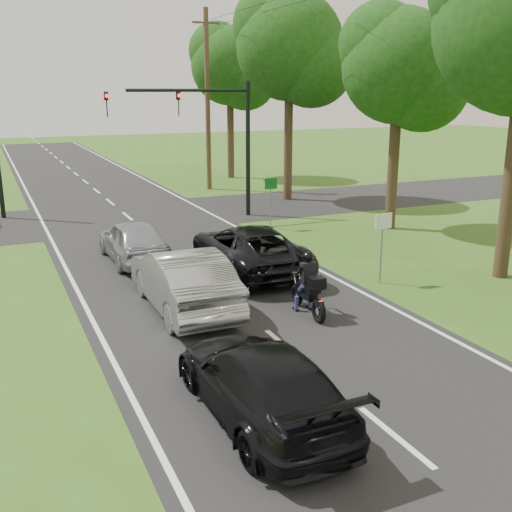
{
  "coord_description": "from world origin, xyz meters",
  "views": [
    {
      "loc": [
        -5.74,
        -11.07,
        5.55
      ],
      "look_at": [
        0.62,
        3.0,
        1.3
      ],
      "focal_mm": 42.0,
      "sensor_mm": 36.0,
      "label": 1
    }
  ],
  "objects_px": {
    "sign_green": "(271,191)",
    "utility_pole_far": "(208,100)",
    "motorcycle_rider": "(309,290)",
    "traffic_signal": "(209,125)",
    "silver_suv": "(133,241)",
    "dark_car_behind": "(261,381)",
    "sign_white": "(383,231)",
    "dark_suv": "(248,248)",
    "silver_sedan": "(183,279)"
  },
  "relations": [
    {
      "from": "motorcycle_rider",
      "to": "sign_white",
      "type": "height_order",
      "value": "sign_white"
    },
    {
      "from": "silver_sedan",
      "to": "utility_pole_far",
      "type": "relative_size",
      "value": 0.49
    },
    {
      "from": "utility_pole_far",
      "to": "sign_white",
      "type": "relative_size",
      "value": 4.71
    },
    {
      "from": "dark_suv",
      "to": "dark_car_behind",
      "type": "bearing_deg",
      "value": 69.99
    },
    {
      "from": "utility_pole_far",
      "to": "sign_white",
      "type": "height_order",
      "value": "utility_pole_far"
    },
    {
      "from": "motorcycle_rider",
      "to": "silver_suv",
      "type": "bearing_deg",
      "value": 117.59
    },
    {
      "from": "silver_sedan",
      "to": "traffic_signal",
      "type": "height_order",
      "value": "traffic_signal"
    },
    {
      "from": "dark_suv",
      "to": "sign_white",
      "type": "height_order",
      "value": "sign_white"
    },
    {
      "from": "sign_green",
      "to": "utility_pole_far",
      "type": "bearing_deg",
      "value": 83.27
    },
    {
      "from": "dark_car_behind",
      "to": "sign_green",
      "type": "xyz_separation_m",
      "value": [
        6.67,
        13.48,
        0.91
      ]
    },
    {
      "from": "motorcycle_rider",
      "to": "sign_green",
      "type": "distance_m",
      "value": 10.06
    },
    {
      "from": "dark_suv",
      "to": "traffic_signal",
      "type": "distance_m",
      "value": 9.13
    },
    {
      "from": "sign_green",
      "to": "silver_suv",
      "type": "bearing_deg",
      "value": -157.53
    },
    {
      "from": "motorcycle_rider",
      "to": "silver_sedan",
      "type": "distance_m",
      "value": 3.28
    },
    {
      "from": "dark_suv",
      "to": "sign_white",
      "type": "distance_m",
      "value": 4.22
    },
    {
      "from": "dark_car_behind",
      "to": "traffic_signal",
      "type": "bearing_deg",
      "value": -107.56
    },
    {
      "from": "sign_green",
      "to": "sign_white",
      "type": "bearing_deg",
      "value": -91.43
    },
    {
      "from": "motorcycle_rider",
      "to": "traffic_signal",
      "type": "relative_size",
      "value": 0.31
    },
    {
      "from": "traffic_signal",
      "to": "sign_green",
      "type": "xyz_separation_m",
      "value": [
        1.56,
        -3.02,
        -2.54
      ]
    },
    {
      "from": "dark_suv",
      "to": "utility_pole_far",
      "type": "relative_size",
      "value": 0.54
    },
    {
      "from": "utility_pole_far",
      "to": "sign_white",
      "type": "bearing_deg",
      "value": -94.51
    },
    {
      "from": "dark_car_behind",
      "to": "sign_white",
      "type": "distance_m",
      "value": 8.53
    },
    {
      "from": "motorcycle_rider",
      "to": "dark_car_behind",
      "type": "relative_size",
      "value": 0.42
    },
    {
      "from": "motorcycle_rider",
      "to": "utility_pole_far",
      "type": "xyz_separation_m",
      "value": [
        4.74,
        20.42,
        4.42
      ]
    },
    {
      "from": "silver_sedan",
      "to": "silver_suv",
      "type": "height_order",
      "value": "silver_sedan"
    },
    {
      "from": "motorcycle_rider",
      "to": "sign_green",
      "type": "height_order",
      "value": "sign_green"
    },
    {
      "from": "motorcycle_rider",
      "to": "utility_pole_far",
      "type": "distance_m",
      "value": 21.43
    },
    {
      "from": "motorcycle_rider",
      "to": "sign_green",
      "type": "bearing_deg",
      "value": 74.09
    },
    {
      "from": "motorcycle_rider",
      "to": "silver_sedan",
      "type": "bearing_deg",
      "value": 153.03
    },
    {
      "from": "utility_pole_far",
      "to": "sign_white",
      "type": "xyz_separation_m",
      "value": [
        -1.5,
        -19.02,
        -3.49
      ]
    },
    {
      "from": "utility_pole_far",
      "to": "motorcycle_rider",
      "type": "bearing_deg",
      "value": -103.06
    },
    {
      "from": "traffic_signal",
      "to": "utility_pole_far",
      "type": "xyz_separation_m",
      "value": [
        2.86,
        8.0,
        0.95
      ]
    },
    {
      "from": "silver_suv",
      "to": "traffic_signal",
      "type": "relative_size",
      "value": 0.66
    },
    {
      "from": "traffic_signal",
      "to": "utility_pole_far",
      "type": "bearing_deg",
      "value": 70.32
    },
    {
      "from": "silver_suv",
      "to": "motorcycle_rider",
      "type": "bearing_deg",
      "value": 112.33
    },
    {
      "from": "silver_suv",
      "to": "sign_green",
      "type": "bearing_deg",
      "value": -158.61
    },
    {
      "from": "silver_suv",
      "to": "dark_car_behind",
      "type": "xyz_separation_m",
      "value": [
        -0.3,
        -10.85,
        -0.05
      ]
    },
    {
      "from": "sign_white",
      "to": "utility_pole_far",
      "type": "bearing_deg",
      "value": 85.49
    },
    {
      "from": "dark_suv",
      "to": "silver_sedan",
      "type": "bearing_deg",
      "value": 41.86
    },
    {
      "from": "traffic_signal",
      "to": "sign_white",
      "type": "relative_size",
      "value": 3.0
    },
    {
      "from": "traffic_signal",
      "to": "sign_white",
      "type": "bearing_deg",
      "value": -82.95
    },
    {
      "from": "sign_green",
      "to": "traffic_signal",
      "type": "bearing_deg",
      "value": 117.38
    },
    {
      "from": "dark_suv",
      "to": "traffic_signal",
      "type": "bearing_deg",
      "value": -99.82
    },
    {
      "from": "motorcycle_rider",
      "to": "sign_white",
      "type": "relative_size",
      "value": 0.92
    },
    {
      "from": "utility_pole_far",
      "to": "traffic_signal",
      "type": "bearing_deg",
      "value": -109.68
    },
    {
      "from": "dark_car_behind",
      "to": "utility_pole_far",
      "type": "xyz_separation_m",
      "value": [
        7.97,
        24.5,
        4.4
      ]
    },
    {
      "from": "silver_sedan",
      "to": "silver_suv",
      "type": "relative_size",
      "value": 1.16
    },
    {
      "from": "sign_white",
      "to": "sign_green",
      "type": "xyz_separation_m",
      "value": [
        0.2,
        8.0,
        0.0
      ]
    },
    {
      "from": "motorcycle_rider",
      "to": "dark_car_behind",
      "type": "xyz_separation_m",
      "value": [
        -3.23,
        -4.08,
        0.03
      ]
    },
    {
      "from": "silver_sedan",
      "to": "sign_white",
      "type": "xyz_separation_m",
      "value": [
        6.04,
        -0.29,
        0.78
      ]
    }
  ]
}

